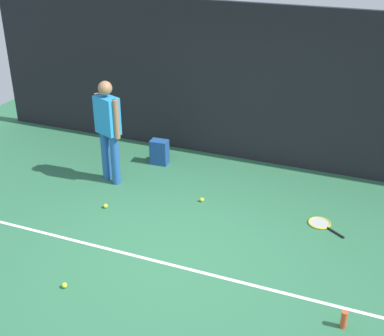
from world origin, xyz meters
TOP-DOWN VIEW (x-y plane):
  - ground_plane at (0.00, 0.00)m, footprint 12.00×12.00m
  - back_fence at (0.00, 3.00)m, footprint 10.00×0.10m
  - court_line at (0.00, -0.38)m, footprint 9.00×0.05m
  - tennis_player at (-1.80, 1.33)m, footprint 0.50×0.35m
  - tennis_racket at (1.63, 1.27)m, footprint 0.61×0.49m
  - backpack at (-1.34, 2.22)m, footprint 0.31×0.29m
  - tennis_ball_near_player at (-0.96, -1.26)m, footprint 0.07×0.07m
  - tennis_ball_by_fence at (-1.45, 0.52)m, footprint 0.07×0.07m
  - tennis_ball_mid_court at (-0.18, 1.24)m, footprint 0.07×0.07m
  - water_bottle at (2.19, -0.69)m, footprint 0.07×0.07m

SIDE VIEW (x-z plane):
  - ground_plane at x=0.00m, z-range 0.00..0.00m
  - court_line at x=0.00m, z-range 0.00..0.00m
  - tennis_racket at x=1.63m, z-range 0.00..0.03m
  - tennis_ball_near_player at x=-0.96m, z-range 0.00..0.07m
  - tennis_ball_by_fence at x=-1.45m, z-range 0.00..0.07m
  - tennis_ball_mid_court at x=-0.18m, z-range 0.00..0.07m
  - water_bottle at x=2.19m, z-range 0.00..0.21m
  - backpack at x=-1.34m, z-range -0.01..0.43m
  - tennis_player at x=-1.80m, z-range 0.12..1.82m
  - back_fence at x=0.00m, z-range 0.00..2.71m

